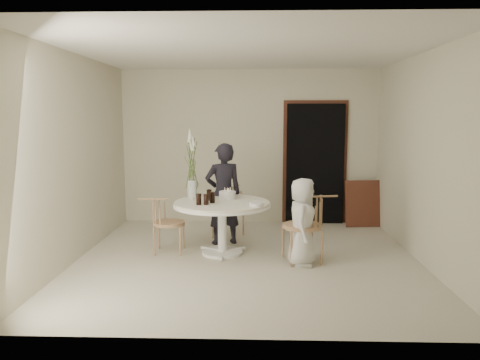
{
  "coord_description": "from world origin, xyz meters",
  "views": [
    {
      "loc": [
        0.1,
        -6.01,
        1.89
      ],
      "look_at": [
        -0.11,
        0.3,
        1.02
      ],
      "focal_mm": 35.0,
      "sensor_mm": 36.0,
      "label": 1
    }
  ],
  "objects_px": {
    "boy": "(302,222)",
    "birthday_cake": "(227,195)",
    "chair_left": "(161,217)",
    "table": "(222,210)",
    "girl": "(223,194)",
    "chair_far": "(231,204)",
    "flower_vase": "(192,167)",
    "chair_right": "(311,219)"
  },
  "relations": [
    {
      "from": "girl",
      "to": "boy",
      "type": "bearing_deg",
      "value": 118.78
    },
    {
      "from": "flower_vase",
      "to": "chair_far",
      "type": "bearing_deg",
      "value": 52.68
    },
    {
      "from": "birthday_cake",
      "to": "chair_left",
      "type": "bearing_deg",
      "value": -170.13
    },
    {
      "from": "chair_right",
      "to": "flower_vase",
      "type": "height_order",
      "value": "flower_vase"
    },
    {
      "from": "chair_far",
      "to": "girl",
      "type": "bearing_deg",
      "value": -79.4
    },
    {
      "from": "boy",
      "to": "flower_vase",
      "type": "xyz_separation_m",
      "value": [
        -1.5,
        0.77,
        0.61
      ]
    },
    {
      "from": "chair_left",
      "to": "boy",
      "type": "height_order",
      "value": "boy"
    },
    {
      "from": "chair_far",
      "to": "girl",
      "type": "relative_size",
      "value": 0.52
    },
    {
      "from": "chair_far",
      "to": "chair_right",
      "type": "bearing_deg",
      "value": -28.1
    },
    {
      "from": "chair_right",
      "to": "chair_left",
      "type": "distance_m",
      "value": 2.06
    },
    {
      "from": "chair_far",
      "to": "flower_vase",
      "type": "xyz_separation_m",
      "value": [
        -0.52,
        -0.68,
        0.67
      ]
    },
    {
      "from": "chair_right",
      "to": "birthday_cake",
      "type": "height_order",
      "value": "birthday_cake"
    },
    {
      "from": "girl",
      "to": "chair_right",
      "type": "bearing_deg",
      "value": 127.23
    },
    {
      "from": "girl",
      "to": "boy",
      "type": "height_order",
      "value": "girl"
    },
    {
      "from": "chair_right",
      "to": "girl",
      "type": "bearing_deg",
      "value": -135.81
    },
    {
      "from": "chair_right",
      "to": "flower_vase",
      "type": "relative_size",
      "value": 0.88
    },
    {
      "from": "chair_left",
      "to": "table",
      "type": "bearing_deg",
      "value": -93.93
    },
    {
      "from": "table",
      "to": "chair_far",
      "type": "bearing_deg",
      "value": 85.88
    },
    {
      "from": "table",
      "to": "chair_left",
      "type": "distance_m",
      "value": 0.86
    },
    {
      "from": "chair_left",
      "to": "chair_right",
      "type": "bearing_deg",
      "value": -100.47
    },
    {
      "from": "table",
      "to": "boy",
      "type": "bearing_deg",
      "value": -23.36
    },
    {
      "from": "boy",
      "to": "birthday_cake",
      "type": "relative_size",
      "value": 4.79
    },
    {
      "from": "chair_right",
      "to": "chair_left",
      "type": "relative_size",
      "value": 1.14
    },
    {
      "from": "chair_far",
      "to": "chair_left",
      "type": "height_order",
      "value": "chair_far"
    },
    {
      "from": "table",
      "to": "chair_right",
      "type": "distance_m",
      "value": 1.22
    },
    {
      "from": "girl",
      "to": "boy",
      "type": "xyz_separation_m",
      "value": [
        1.07,
        -0.97,
        -0.19
      ]
    },
    {
      "from": "chair_left",
      "to": "birthday_cake",
      "type": "relative_size",
      "value": 3.3
    },
    {
      "from": "chair_right",
      "to": "birthday_cake",
      "type": "bearing_deg",
      "value": -125.29
    },
    {
      "from": "girl",
      "to": "boy",
      "type": "distance_m",
      "value": 1.46
    },
    {
      "from": "flower_vase",
      "to": "birthday_cake",
      "type": "bearing_deg",
      "value": -13.1
    },
    {
      "from": "chair_left",
      "to": "birthday_cake",
      "type": "bearing_deg",
      "value": -81.46
    },
    {
      "from": "table",
      "to": "girl",
      "type": "xyz_separation_m",
      "value": [
        -0.02,
        0.52,
        0.13
      ]
    },
    {
      "from": "boy",
      "to": "chair_right",
      "type": "bearing_deg",
      "value": -30.23
    },
    {
      "from": "chair_right",
      "to": "chair_left",
      "type": "xyz_separation_m",
      "value": [
        -2.04,
        0.33,
        -0.07
      ]
    },
    {
      "from": "table",
      "to": "flower_vase",
      "type": "height_order",
      "value": "flower_vase"
    },
    {
      "from": "chair_right",
      "to": "boy",
      "type": "xyz_separation_m",
      "value": [
        -0.14,
        -0.16,
        -0.01
      ]
    },
    {
      "from": "chair_far",
      "to": "chair_right",
      "type": "distance_m",
      "value": 1.7
    },
    {
      "from": "table",
      "to": "birthday_cake",
      "type": "relative_size",
      "value": 5.69
    },
    {
      "from": "boy",
      "to": "flower_vase",
      "type": "relative_size",
      "value": 1.12
    },
    {
      "from": "chair_left",
      "to": "birthday_cake",
      "type": "distance_m",
      "value": 0.97
    },
    {
      "from": "girl",
      "to": "flower_vase",
      "type": "bearing_deg",
      "value": 6.31
    },
    {
      "from": "birthday_cake",
      "to": "flower_vase",
      "type": "relative_size",
      "value": 0.23
    }
  ]
}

